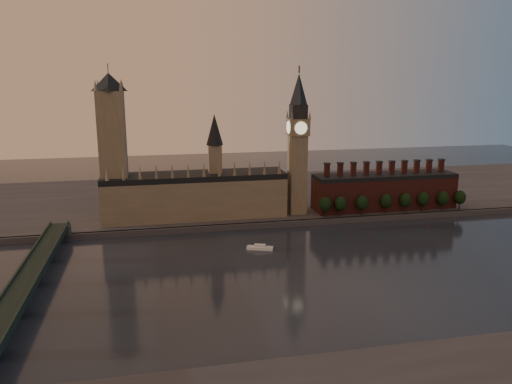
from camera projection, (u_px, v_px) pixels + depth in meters
ground at (336, 274)px, 267.44m from camera, size 900.00×900.00×0.00m
north_bank at (264, 195)px, 436.84m from camera, size 900.00×182.00×4.00m
palace_of_westminster at (196, 193)px, 359.34m from camera, size 130.00×30.30×74.00m
victoria_tower at (113, 143)px, 339.92m from camera, size 24.00×24.00×108.00m
big_ben at (298, 143)px, 361.68m from camera, size 15.00×15.00×107.00m
chimney_block at (384, 191)px, 384.42m from camera, size 110.00×25.00×37.00m
embankment_tree_0 at (325, 204)px, 360.13m from camera, size 8.60×8.60×14.88m
embankment_tree_1 at (340, 204)px, 361.94m from camera, size 8.60×8.60×14.88m
embankment_tree_2 at (362, 203)px, 364.70m from camera, size 8.60×8.60×14.88m
embankment_tree_3 at (386, 201)px, 370.23m from camera, size 8.60×8.60×14.88m
embankment_tree_4 at (405, 200)px, 372.74m from camera, size 8.60×8.60×14.88m
embankment_tree_5 at (423, 199)px, 376.23m from camera, size 8.60×8.60×14.88m
embankment_tree_6 at (443, 198)px, 378.56m from camera, size 8.60×8.60×14.88m
embankment_tree_7 at (460, 197)px, 380.92m from camera, size 8.60×8.60×14.88m
westminster_bridge at (25, 287)px, 232.18m from camera, size 14.00×200.00×11.55m
river_boat at (260, 248)px, 305.14m from camera, size 16.58×9.76×3.20m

